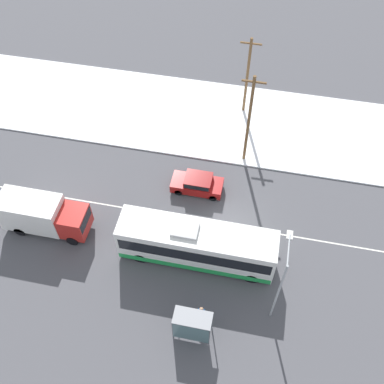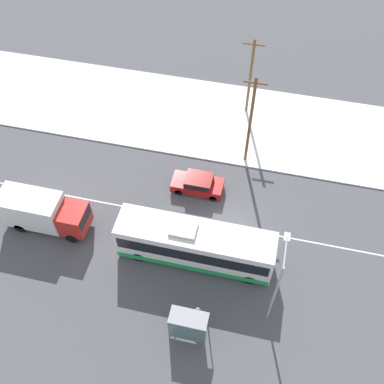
% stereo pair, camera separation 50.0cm
% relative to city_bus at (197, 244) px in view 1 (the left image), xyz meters
% --- Properties ---
extents(ground_plane, '(120.00, 120.00, 0.00)m').
position_rel_city_bus_xyz_m(ground_plane, '(1.97, 3.16, -1.73)').
color(ground_plane, '#4C4C51').
extents(snow_lot, '(80.00, 10.21, 0.12)m').
position_rel_city_bus_xyz_m(snow_lot, '(1.97, 14.50, -1.67)').
color(snow_lot, white).
rests_on(snow_lot, ground_plane).
extents(lane_marking_center, '(60.00, 0.12, 0.00)m').
position_rel_city_bus_xyz_m(lane_marking_center, '(1.97, 3.16, -1.73)').
color(lane_marking_center, silver).
rests_on(lane_marking_center, ground_plane).
extents(city_bus, '(11.01, 2.57, 3.55)m').
position_rel_city_bus_xyz_m(city_bus, '(0.00, 0.00, 0.00)').
color(city_bus, white).
rests_on(city_bus, ground_plane).
extents(box_truck, '(6.48, 2.30, 3.12)m').
position_rel_city_bus_xyz_m(box_truck, '(-11.64, 0.27, -0.02)').
color(box_truck, silver).
rests_on(box_truck, ground_plane).
extents(sedan_car, '(4.11, 1.80, 1.51)m').
position_rel_city_bus_xyz_m(sedan_car, '(-1.14, 6.10, -0.91)').
color(sedan_car, maroon).
rests_on(sedan_car, ground_plane).
extents(pedestrian_at_stop, '(0.62, 0.28, 1.72)m').
position_rel_city_bus_xyz_m(pedestrian_at_stop, '(1.19, -4.56, -0.67)').
color(pedestrian_at_stop, '#23232D').
rests_on(pedestrian_at_stop, ground_plane).
extents(bus_shelter, '(2.41, 1.20, 2.40)m').
position_rel_city_bus_xyz_m(bus_shelter, '(0.82, -5.79, -0.07)').
color(bus_shelter, gray).
rests_on(bus_shelter, ground_plane).
extents(streetlamp, '(0.36, 2.52, 6.93)m').
position_rel_city_bus_xyz_m(streetlamp, '(5.69, -2.88, 2.68)').
color(streetlamp, '#9EA3A8').
rests_on(streetlamp, ground_plane).
extents(utility_pole_roadside, '(1.80, 0.24, 8.77)m').
position_rel_city_bus_xyz_m(utility_pole_roadside, '(2.11, 10.16, 2.84)').
color(utility_pole_roadside, brown).
rests_on(utility_pole_roadside, ground_plane).
extents(utility_pole_snowlot, '(1.80, 0.24, 7.77)m').
position_rel_city_bus_xyz_m(utility_pole_snowlot, '(1.26, 16.21, 2.34)').
color(utility_pole_snowlot, brown).
rests_on(utility_pole_snowlot, ground_plane).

